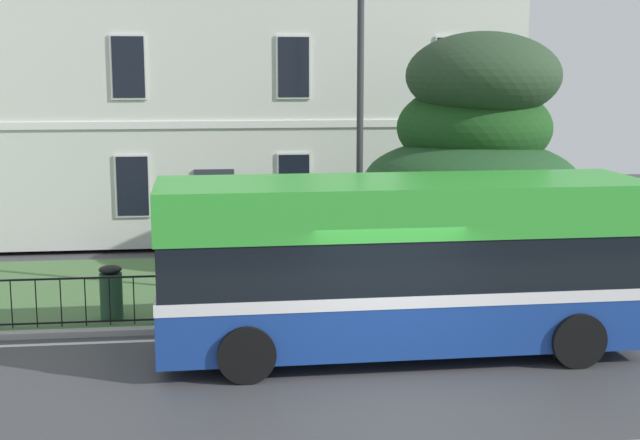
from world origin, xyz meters
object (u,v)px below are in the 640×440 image
Objects in this scene: single_decker_bus at (401,263)px; street_lamp_post at (360,103)px; evergreen_tree at (472,180)px; litter_bin at (111,292)px; georgian_townhouse at (211,32)px.

single_decker_bus is 1.15× the size of street_lamp_post.
litter_bin is at bearing -163.16° from evergreen_tree.
georgian_townhouse is 13.34m from litter_bin.
evergreen_tree is 0.80× the size of street_lamp_post.
single_decker_bus is (3.26, -14.37, -4.60)m from georgian_townhouse.
litter_bin is at bearing -174.32° from street_lamp_post.
street_lamp_post is (-3.00, -1.94, 1.88)m from evergreen_tree.
evergreen_tree is (5.99, -9.49, -3.76)m from georgian_townhouse.
evergreen_tree is 8.65m from litter_bin.
georgian_townhouse is 2.42× the size of street_lamp_post.
evergreen_tree reaches higher than litter_bin.
litter_bin is (-8.09, -2.45, -1.83)m from evergreen_tree.
street_lamp_post is at bearing 94.54° from single_decker_bus.
evergreen_tree is at bearing 60.08° from single_decker_bus.
georgian_townhouse is at bearing 122.27° from evergreen_tree.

